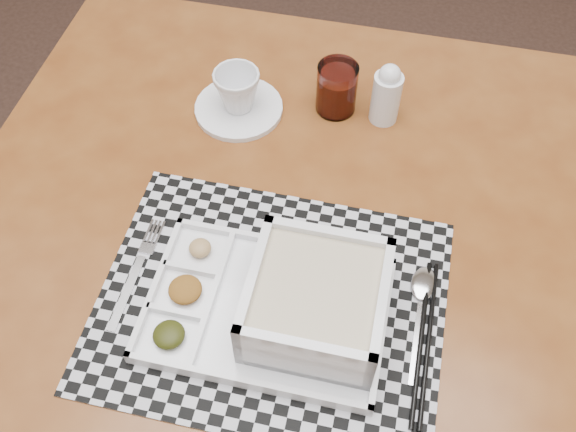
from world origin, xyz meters
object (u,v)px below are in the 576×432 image
object	(u,v)px
cup	(237,90)
creamer_bottle	(387,94)
serving_tray	(301,304)
dining_table	(280,262)
juice_glass	(337,90)

from	to	relation	value
cup	creamer_bottle	world-z (taller)	creamer_bottle
serving_tray	dining_table	bearing A→B (deg)	120.14
juice_glass	dining_table	bearing A→B (deg)	-91.47
dining_table	cup	xyz separation A→B (m)	(-0.15, 0.22, 0.12)
serving_tray	creamer_bottle	size ratio (longest dim) A/B	3.01
juice_glass	cup	bearing A→B (deg)	-159.50
dining_table	juice_glass	world-z (taller)	juice_glass
dining_table	creamer_bottle	world-z (taller)	creamer_bottle
cup	creamer_bottle	distance (m)	0.25
cup	serving_tray	bearing A→B (deg)	-76.77
dining_table	cup	size ratio (longest dim) A/B	14.15
cup	dining_table	bearing A→B (deg)	-75.50
cup	creamer_bottle	bearing A→B (deg)	-5.06
cup	juice_glass	size ratio (longest dim) A/B	0.87
juice_glass	creamer_bottle	size ratio (longest dim) A/B	0.79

